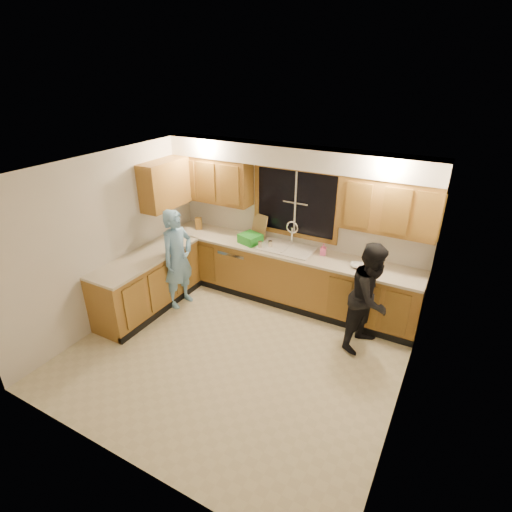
{
  "coord_description": "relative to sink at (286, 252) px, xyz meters",
  "views": [
    {
      "loc": [
        2.31,
        -3.63,
        3.57
      ],
      "look_at": [
        -0.03,
        0.65,
        1.2
      ],
      "focal_mm": 28.0,
      "sensor_mm": 36.0,
      "label": 1
    }
  ],
  "objects": [
    {
      "name": "knife_block",
      "position": [
        -1.71,
        0.03,
        0.16
      ],
      "size": [
        0.14,
        0.14,
        0.21
      ],
      "primitive_type": "cube",
      "rotation": [
        0.0,
        0.0,
        0.56
      ],
      "color": "olive",
      "rests_on": "countertop_back"
    },
    {
      "name": "base_cabinets_left",
      "position": [
        -1.8,
        -1.25,
        -0.42
      ],
      "size": [
        0.6,
        1.9,
        0.88
      ],
      "primitive_type": "cube",
      "color": "olive",
      "rests_on": "ground"
    },
    {
      "name": "upper_cabinets_left",
      "position": [
        -1.43,
        0.13,
        0.96
      ],
      "size": [
        1.35,
        0.33,
        0.75
      ],
      "primitive_type": "cube",
      "color": "olive",
      "rests_on": "wall_back"
    },
    {
      "name": "ceiling",
      "position": [
        0.0,
        -1.6,
        1.64
      ],
      "size": [
        4.2,
        4.2,
        0.0
      ],
      "primitive_type": "plane",
      "rotation": [
        3.14,
        0.0,
        0.0
      ],
      "color": "white"
    },
    {
      "name": "window_frame",
      "position": [
        0.0,
        0.29,
        0.74
      ],
      "size": [
        1.44,
        0.03,
        1.14
      ],
      "color": "black",
      "rests_on": "wall_back"
    },
    {
      "name": "wall_left",
      "position": [
        -2.1,
        -1.6,
        0.39
      ],
      "size": [
        0.0,
        3.8,
        3.8
      ],
      "primitive_type": "plane",
      "rotation": [
        1.57,
        0.0,
        1.57
      ],
      "color": "silver",
      "rests_on": "ground"
    },
    {
      "name": "dish_crate",
      "position": [
        -0.62,
        -0.06,
        0.13
      ],
      "size": [
        0.39,
        0.37,
        0.15
      ],
      "primitive_type": "cube",
      "rotation": [
        0.0,
        0.0,
        -0.28
      ],
      "color": "green",
      "rests_on": "countertop_back"
    },
    {
      "name": "soap_bottle",
      "position": [
        0.58,
        0.07,
        0.15
      ],
      "size": [
        0.09,
        0.1,
        0.18
      ],
      "primitive_type": "imported",
      "rotation": [
        0.0,
        0.0,
        0.16
      ],
      "color": "pink",
      "rests_on": "countertop_back"
    },
    {
      "name": "can_right",
      "position": [
        -0.25,
        -0.08,
        0.11
      ],
      "size": [
        0.08,
        0.08,
        0.12
      ],
      "primitive_type": "cylinder",
      "rotation": [
        0.0,
        0.0,
        0.35
      ],
      "color": "#C4B097",
      "rests_on": "countertop_back"
    },
    {
      "name": "can_left",
      "position": [
        -0.38,
        -0.18,
        0.11
      ],
      "size": [
        0.07,
        0.07,
        0.12
      ],
      "primitive_type": "cylinder",
      "rotation": [
        0.0,
        0.0,
        -0.11
      ],
      "color": "#C4B097",
      "rests_on": "countertop_back"
    },
    {
      "name": "base_cabinets_back",
      "position": [
        0.0,
        -0.0,
        -0.42
      ],
      "size": [
        4.2,
        0.6,
        0.88
      ],
      "primitive_type": "cube",
      "color": "olive",
      "rests_on": "ground"
    },
    {
      "name": "upper_cabinets_right",
      "position": [
        1.43,
        0.13,
        0.96
      ],
      "size": [
        1.35,
        0.33,
        0.75
      ],
      "primitive_type": "cube",
      "color": "olive",
      "rests_on": "wall_back"
    },
    {
      "name": "bowl",
      "position": [
        1.15,
        -0.08,
        0.08
      ],
      "size": [
        0.24,
        0.24,
        0.05
      ],
      "primitive_type": "imported",
      "rotation": [
        0.0,
        0.0,
        0.21
      ],
      "color": "silver",
      "rests_on": "countertop_back"
    },
    {
      "name": "cutting_board",
      "position": [
        -0.6,
        0.22,
        0.25
      ],
      "size": [
        0.32,
        0.18,
        0.39
      ],
      "primitive_type": "cube",
      "rotation": [
        -0.21,
        0.0,
        -0.27
      ],
      "color": "tan",
      "rests_on": "countertop_back"
    },
    {
      "name": "wall_back",
      "position": [
        0.0,
        0.3,
        0.39
      ],
      "size": [
        4.2,
        0.0,
        4.2
      ],
      "primitive_type": "plane",
      "rotation": [
        1.57,
        0.0,
        0.0
      ],
      "color": "silver",
      "rests_on": "ground"
    },
    {
      "name": "woman",
      "position": [
        1.49,
        -0.55,
        -0.1
      ],
      "size": [
        0.77,
        0.88,
        1.54
      ],
      "primitive_type": "imported",
      "rotation": [
        0.0,
        0.0,
        1.28
      ],
      "color": "black",
      "rests_on": "floor"
    },
    {
      "name": "dishwasher",
      "position": [
        -0.85,
        -0.01,
        -0.45
      ],
      "size": [
        0.6,
        0.56,
        0.82
      ],
      "primitive_type": "cube",
      "color": "white",
      "rests_on": "floor"
    },
    {
      "name": "man",
      "position": [
        -1.44,
        -0.92,
        -0.06
      ],
      "size": [
        0.45,
        0.63,
        1.61
      ],
      "primitive_type": "imported",
      "rotation": [
        0.0,
        0.0,
        1.45
      ],
      "color": "#71A8D7",
      "rests_on": "floor"
    },
    {
      "name": "wall_right",
      "position": [
        2.1,
        -1.6,
        0.39
      ],
      "size": [
        0.0,
        3.8,
        3.8
      ],
      "primitive_type": "plane",
      "rotation": [
        1.57,
        0.0,
        -1.57
      ],
      "color": "silver",
      "rests_on": "ground"
    },
    {
      "name": "countertop_back",
      "position": [
        0.0,
        -0.02,
        0.04
      ],
      "size": [
        4.2,
        0.63,
        0.04
      ],
      "primitive_type": "cube",
      "color": "beige",
      "rests_on": "base_cabinets_back"
    },
    {
      "name": "countertop_left",
      "position": [
        -1.79,
        -1.25,
        0.04
      ],
      "size": [
        0.63,
        1.9,
        0.04
      ],
      "primitive_type": "cube",
      "color": "beige",
      "rests_on": "base_cabinets_left"
    },
    {
      "name": "soffit",
      "position": [
        0.0,
        0.12,
        1.49
      ],
      "size": [
        4.2,
        0.35,
        0.3
      ],
      "primitive_type": "cube",
      "color": "white",
      "rests_on": "wall_back"
    },
    {
      "name": "upper_cabinets_return",
      "position": [
        -1.94,
        -0.48,
        0.96
      ],
      "size": [
        0.33,
        0.9,
        0.75
      ],
      "primitive_type": "cube",
      "color": "olive",
      "rests_on": "wall_left"
    },
    {
      "name": "sink",
      "position": [
        0.0,
        0.0,
        0.0
      ],
      "size": [
        0.86,
        0.52,
        0.57
      ],
      "color": "silver",
      "rests_on": "countertop_back"
    },
    {
      "name": "stove",
      "position": [
        -1.8,
        -1.82,
        -0.41
      ],
      "size": [
        0.58,
        0.75,
        0.9
      ],
      "primitive_type": "cube",
      "color": "white",
      "rests_on": "floor"
    },
    {
      "name": "floor",
      "position": [
        0.0,
        -1.6,
        -0.86
      ],
      "size": [
        4.2,
        4.2,
        0.0
      ],
      "primitive_type": "plane",
      "color": "beige",
      "rests_on": "ground"
    }
  ]
}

